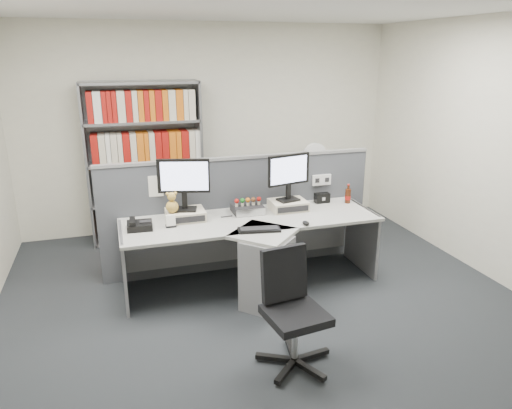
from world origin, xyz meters
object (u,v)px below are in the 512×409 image
object	(u,v)px
desktop_pc	(247,209)
filing_cabinet	(312,208)
desk_phone	(139,225)
desk_calendar	(171,222)
cola_bottle	(348,196)
monitor_left	(184,180)
desk	(258,251)
mouse	(306,223)
speaker	(322,198)
shelving_unit	(146,165)
monitor_right	(289,173)
desk_fan	(314,158)
office_chair	(291,306)
keyboard	(259,229)

from	to	relation	value
desktop_pc	filing_cabinet	size ratio (longest dim) A/B	0.44
desk_phone	desk_calendar	world-z (taller)	desk_calendar
cola_bottle	monitor_left	bearing A→B (deg)	-179.33
desk	mouse	world-z (taller)	mouse
speaker	shelving_unit	xyz separation A→B (m)	(-1.81, 1.34, 0.20)
desk	filing_cabinet	bearing A→B (deg)	49.39
desk	monitor_right	size ratio (longest dim) A/B	5.20
cola_bottle	desktop_pc	bearing A→B (deg)	179.60
monitor_left	monitor_right	world-z (taller)	monitor_left
monitor_left	desk_fan	distance (m)	2.10
monitor_right	office_chair	size ratio (longest dim) A/B	0.56
desk	desk_calendar	xyz separation A→B (m)	(-0.81, 0.22, 0.31)
cola_bottle	speaker	bearing A→B (deg)	159.61
mouse	office_chair	bearing A→B (deg)	-117.92
shelving_unit	speaker	bearing A→B (deg)	-36.60
desktop_pc	cola_bottle	world-z (taller)	cola_bottle
mouse	filing_cabinet	xyz separation A→B (m)	(0.74, 1.51, -0.39)
keyboard	cola_bottle	distance (m)	1.32
desk_calendar	desk	bearing A→B (deg)	-15.05
keyboard	cola_bottle	size ratio (longest dim) A/B	1.94
monitor_right	desk_calendar	bearing A→B (deg)	-172.55
desk_calendar	shelving_unit	size ratio (longest dim) A/B	0.06
keyboard	desk_phone	xyz separation A→B (m)	(-1.08, 0.38, 0.02)
desk_phone	desk_calendar	size ratio (longest dim) A/B	2.06
filing_cabinet	mouse	bearing A→B (deg)	-116.14
desk_calendar	office_chair	world-z (taller)	office_chair
office_chair	desk_calendar	bearing A→B (deg)	118.08
mouse	office_chair	world-z (taller)	office_chair
monitor_left	filing_cabinet	distance (m)	2.24
monitor_right	desk_calendar	world-z (taller)	monitor_right
desktop_pc	mouse	bearing A→B (deg)	-50.15
desk	keyboard	xyz separation A→B (m)	(-0.03, -0.13, 0.28)
office_chair	mouse	bearing A→B (deg)	62.08
desktop_pc	keyboard	bearing A→B (deg)	-94.70
shelving_unit	office_chair	size ratio (longest dim) A/B	2.22
monitor_right	filing_cabinet	world-z (taller)	monitor_right
cola_bottle	filing_cabinet	bearing A→B (deg)	88.72
filing_cabinet	desk_phone	bearing A→B (deg)	-153.48
mouse	desk_phone	xyz separation A→B (m)	(-1.56, 0.36, 0.02)
keyboard	desktop_pc	bearing A→B (deg)	85.30
filing_cabinet	office_chair	size ratio (longest dim) A/B	0.78
office_chair	filing_cabinet	bearing A→B (deg)	63.14
cola_bottle	shelving_unit	xyz separation A→B (m)	(-2.08, 1.44, 0.18)
desk_calendar	speaker	xyz separation A→B (m)	(1.72, 0.29, 0.00)
mouse	shelving_unit	size ratio (longest dim) A/B	0.05
desktop_pc	filing_cabinet	xyz separation A→B (m)	(1.18, 0.99, -0.41)
speaker	desktop_pc	bearing A→B (deg)	-174.15
desk_phone	desk_fan	world-z (taller)	desk_fan
keyboard	desk_fan	size ratio (longest dim) A/B	0.80
desk_phone	desk_calendar	distance (m)	0.30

